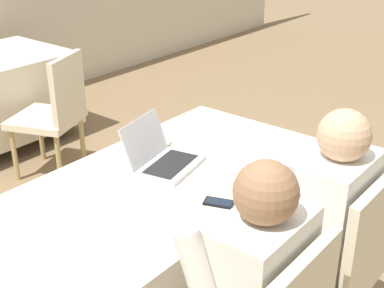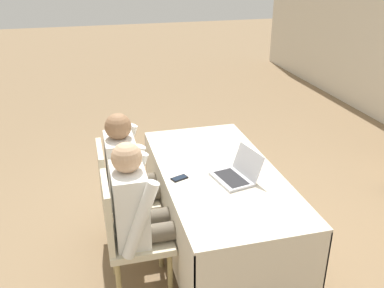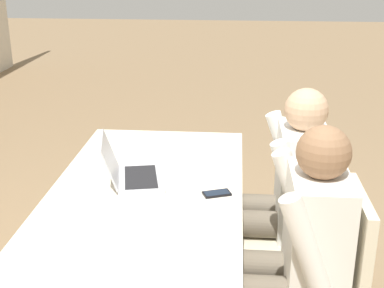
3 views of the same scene
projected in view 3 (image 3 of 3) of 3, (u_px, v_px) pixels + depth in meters
conference_table_near at (145, 230)px, 2.40m from camera, size 1.77×0.87×0.73m
laptop at (132, 173)px, 2.48m from camera, size 0.36×0.34×0.21m
cell_phone at (217, 193)px, 2.36m from camera, size 0.10×0.13×0.01m
paper_beside_laptop at (147, 150)px, 2.87m from camera, size 0.26×0.33×0.00m
paper_centre_table at (146, 215)px, 2.17m from camera, size 0.25×0.32×0.00m
chair_near_left at (318, 285)px, 2.11m from camera, size 0.44×0.44×0.90m
chair_near_right at (303, 220)px, 2.62m from camera, size 0.44×0.44×0.90m
person_checkered_shirt at (295, 249)px, 2.07m from camera, size 0.50×0.52×1.16m
person_white_shirt at (284, 190)px, 2.57m from camera, size 0.50×0.52×1.16m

